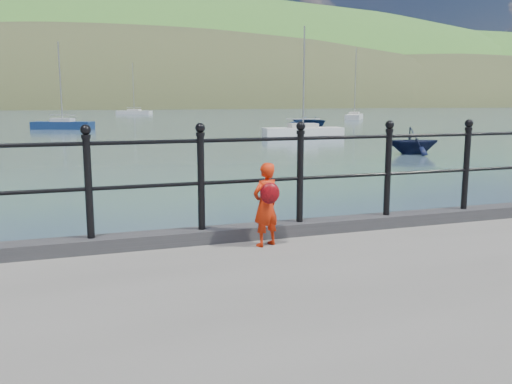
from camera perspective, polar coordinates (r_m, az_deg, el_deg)
name	(u,v)px	position (r m, az deg, el deg)	size (l,w,h in m)	color
ground	(248,314)	(6.81, -0.81, -12.72)	(600.00, 600.00, 0.00)	#2D4251
kerb	(252,232)	(6.34, -0.40, -4.18)	(60.00, 0.30, 0.15)	#28282B
railing	(252,168)	(6.20, -0.41, 2.55)	(18.11, 0.11, 1.20)	black
far_shore	(164,156)	(249.95, -9.68, 3.71)	(830.00, 200.00, 156.00)	#333A21
child	(266,204)	(5.91, 1.05, -1.25)	(0.40, 0.35, 0.92)	red
launch_blue	(311,121)	(56.47, 5.80, 7.44)	(3.31, 4.63, 0.96)	navy
launch_navy	(413,141)	(27.41, 16.22, 5.21)	(2.16, 2.51, 1.32)	black
sailboat_near	(303,133)	(38.42, 4.96, 6.23)	(5.72, 2.05, 7.79)	white
sailboat_port	(63,126)	(52.25, -19.67, 6.60)	(5.60, 3.78, 7.89)	navy
sailboat_deep	(134,113)	(103.76, -12.70, 8.15)	(6.56, 4.91, 9.51)	silver
sailboat_far	(354,117)	(76.41, 10.30, 7.79)	(5.44, 6.74, 9.76)	silver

